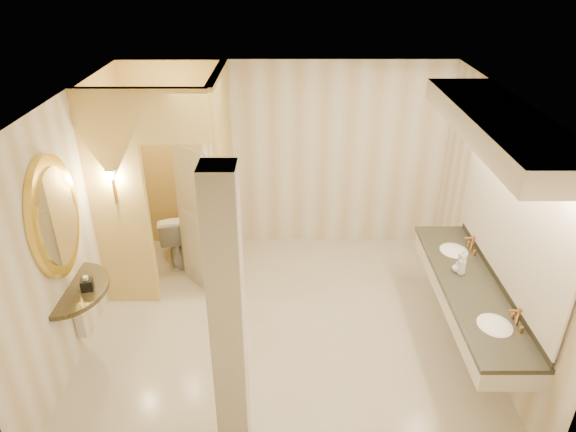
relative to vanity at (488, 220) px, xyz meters
name	(u,v)px	position (x,y,z in m)	size (l,w,h in m)	color
floor	(286,325)	(-1.98, 0.40, -1.63)	(4.50, 4.50, 0.00)	beige
ceiling	(285,101)	(-1.98, 0.40, 1.07)	(4.50, 4.50, 0.00)	silver
wall_back	(286,157)	(-1.98, 2.40, -0.28)	(4.50, 0.02, 2.70)	silver
wall_front	(284,359)	(-1.98, -1.60, -0.28)	(4.50, 0.02, 2.70)	silver
wall_left	(75,225)	(-4.23, 0.40, -0.28)	(0.02, 4.00, 2.70)	silver
wall_right	(496,225)	(0.27, 0.40, -0.28)	(0.02, 4.00, 2.70)	silver
toilet_closet	(193,185)	(-3.12, 1.36, -0.24)	(1.50, 1.55, 2.70)	#F4D480
wall_sconce	(112,177)	(-3.90, 0.83, 0.10)	(0.14, 0.14, 0.42)	#B6793A
vanity	(488,220)	(0.00, 0.00, 0.00)	(0.75, 2.64, 2.09)	beige
console_shelf	(62,249)	(-4.19, -0.07, -0.29)	(0.96, 0.96, 1.93)	black
pillar	(228,323)	(-2.43, -1.21, -0.28)	(0.26, 0.26, 2.70)	beige
tissue_box	(87,285)	(-4.01, -0.09, -0.69)	(0.12, 0.12, 0.12)	black
toilet	(176,235)	(-3.53, 1.85, -1.24)	(0.44, 0.77, 0.78)	white
soap_bottle_a	(463,257)	(-0.01, 0.41, -0.68)	(0.07, 0.07, 0.15)	beige
soap_bottle_b	(456,267)	(-0.14, 0.23, -0.69)	(0.09, 0.09, 0.12)	silver
soap_bottle_c	(462,265)	(-0.09, 0.18, -0.64)	(0.09, 0.09, 0.22)	#C6B28C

